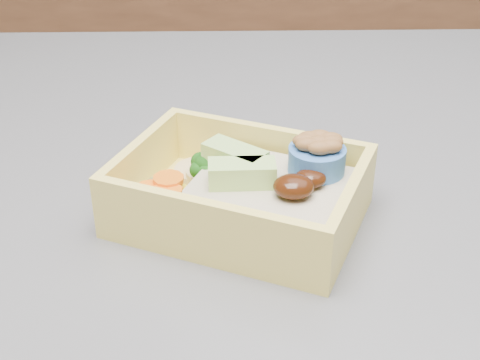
{
  "coord_description": "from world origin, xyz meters",
  "views": [
    {
      "loc": [
        0.01,
        -0.53,
        1.2
      ],
      "look_at": [
        0.02,
        -0.11,
        0.95
      ],
      "focal_mm": 50.0,
      "sensor_mm": 36.0,
      "label": 1
    }
  ],
  "objects": [
    {
      "name": "bento_box",
      "position": [
        0.03,
        -0.11,
        0.94
      ],
      "size": [
        0.21,
        0.18,
        0.06
      ],
      "rotation": [
        0.0,
        0.0,
        -0.41
      ],
      "color": "#FAE367",
      "rests_on": "island"
    }
  ]
}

